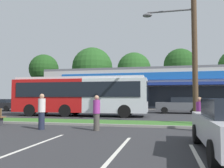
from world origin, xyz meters
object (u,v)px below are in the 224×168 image
car_2 (1,105)px  pedestrian_by_pole (200,114)px  utility_pole (191,38)px  car_3 (179,105)px  pedestrian_mid (97,113)px  city_bus (80,95)px  pedestrian_far (42,111)px

car_2 → pedestrian_by_pole: bearing=148.6°
car_2 → utility_pole: bearing=153.1°
car_2 → car_3: (19.83, 0.14, 0.08)m
pedestrian_by_pole → pedestrian_mid: pedestrian_mid is taller
pedestrian_by_pole → pedestrian_mid: (-4.73, -0.87, 0.04)m
utility_pole → pedestrian_by_pole: size_ratio=5.76×
car_2 → pedestrian_mid: (15.32, -13.09, 0.12)m
pedestrian_mid → pedestrian_by_pole: bearing=35.7°
utility_pole → car_3: utility_pole is taller
pedestrian_by_pole → car_2: bearing=-118.6°
pedestrian_by_pole → city_bus: bearing=-127.3°
car_3 → pedestrian_by_pole: size_ratio=2.83×
utility_pole → pedestrian_far: bearing=-156.6°
car_2 → car_3: car_3 is taller
pedestrian_mid → pedestrian_far: 2.74m
utility_pole → pedestrian_far: utility_pole is taller
city_bus → car_3: city_bus is taller
city_bus → car_2: bearing=154.7°
pedestrian_mid → car_3: bearing=96.5°
utility_pole → pedestrian_mid: utility_pole is taller
utility_pole → car_2: (-19.98, 10.12, -4.15)m
pedestrian_by_pole → pedestrian_mid: size_ratio=0.95×
city_bus → pedestrian_by_pole: (8.55, -7.19, -0.97)m
city_bus → pedestrian_far: city_bus is taller
city_bus → car_3: bearing=30.2°
car_3 → pedestrian_far: pedestrian_far is taller
car_2 → car_3: size_ratio=0.98×
utility_pole → pedestrian_far: (-7.38, -3.19, -4.00)m
city_bus → pedestrian_far: size_ratio=6.52×
car_2 → pedestrian_far: size_ratio=2.52×
utility_pole → car_3: 11.04m
car_2 → pedestrian_far: (12.59, -13.31, 0.16)m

